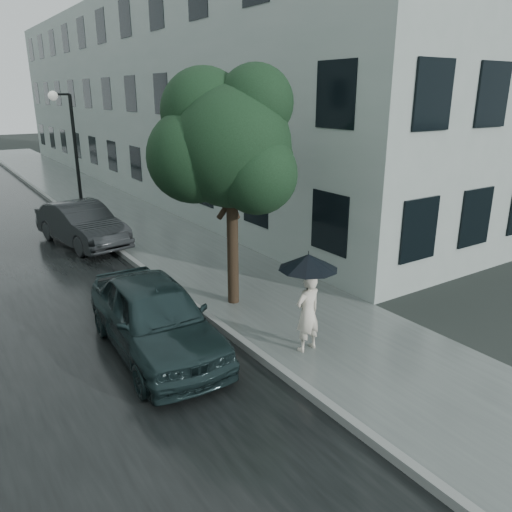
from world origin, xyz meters
TOP-DOWN VIEW (x-y plane):
  - ground at (0.00, 0.00)m, footprint 120.00×120.00m
  - sidewalk at (0.25, 12.00)m, footprint 3.50×60.00m
  - kerb_near at (-1.57, 12.00)m, footprint 0.15×60.00m
  - building_near at (5.47, 19.50)m, footprint 7.02×36.00m
  - pedestrian at (-0.63, 0.74)m, footprint 0.58×0.41m
  - umbrella at (-0.66, 0.73)m, footprint 1.23×1.23m
  - street_tree at (-0.60, 3.55)m, footprint 3.38×3.07m
  - lamp_post at (-1.60, 12.85)m, footprint 0.85×0.32m
  - car_near at (-3.01, 2.26)m, footprint 1.87×4.21m
  - car_far at (-2.20, 10.09)m, footprint 2.08×4.24m

SIDE VIEW (x-z plane):
  - ground at x=0.00m, z-range 0.00..0.00m
  - sidewalk at x=0.25m, z-range 0.00..0.01m
  - kerb_near at x=-1.57m, z-range 0.00..0.15m
  - car_far at x=-2.20m, z-range 0.01..1.34m
  - car_near at x=-3.01m, z-range 0.01..1.41m
  - pedestrian at x=-0.63m, z-range 0.01..1.52m
  - umbrella at x=-0.66m, z-range 1.26..2.28m
  - lamp_post at x=-1.60m, z-range 0.36..5.06m
  - street_tree at x=-0.60m, z-range 0.97..6.22m
  - building_near at x=5.47m, z-range 0.00..9.00m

